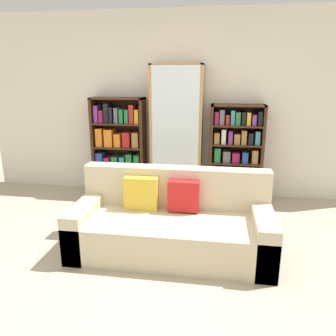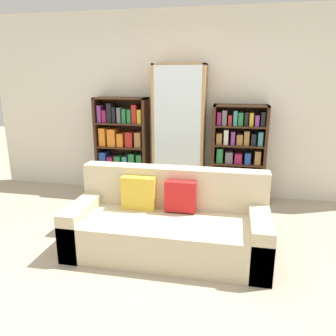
{
  "view_description": "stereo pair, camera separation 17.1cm",
  "coord_description": "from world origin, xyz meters",
  "px_view_note": "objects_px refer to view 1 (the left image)",
  "views": [
    {
      "loc": [
        0.57,
        -2.69,
        1.77
      ],
      "look_at": [
        -0.03,
        1.18,
        0.67
      ],
      "focal_mm": 35.0,
      "sensor_mm": 36.0,
      "label": 1
    },
    {
      "loc": [
        0.74,
        -2.66,
        1.77
      ],
      "look_at": [
        -0.03,
        1.18,
        0.67
      ],
      "focal_mm": 35.0,
      "sensor_mm": 36.0,
      "label": 2
    }
  ],
  "objects_px": {
    "bookshelf_left": "(119,149)",
    "wine_bottle": "(220,209)",
    "display_cabinet": "(177,134)",
    "bookshelf_right": "(235,154)",
    "couch": "(172,225)"
  },
  "relations": [
    {
      "from": "couch",
      "to": "wine_bottle",
      "type": "distance_m",
      "value": 0.96
    },
    {
      "from": "bookshelf_right",
      "to": "wine_bottle",
      "type": "relative_size",
      "value": 3.95
    },
    {
      "from": "couch",
      "to": "wine_bottle",
      "type": "xyz_separation_m",
      "value": [
        0.5,
        0.81,
        -0.14
      ]
    },
    {
      "from": "bookshelf_left",
      "to": "couch",
      "type": "bearing_deg",
      "value": -57.44
    },
    {
      "from": "bookshelf_left",
      "to": "wine_bottle",
      "type": "xyz_separation_m",
      "value": [
        1.54,
        -0.82,
        -0.56
      ]
    },
    {
      "from": "display_cabinet",
      "to": "bookshelf_left",
      "type": "bearing_deg",
      "value": 179.01
    },
    {
      "from": "couch",
      "to": "display_cabinet",
      "type": "xyz_separation_m",
      "value": [
        -0.16,
        1.62,
        0.68
      ]
    },
    {
      "from": "bookshelf_right",
      "to": "wine_bottle",
      "type": "distance_m",
      "value": 1.0
    },
    {
      "from": "couch",
      "to": "bookshelf_left",
      "type": "height_order",
      "value": "bookshelf_left"
    },
    {
      "from": "couch",
      "to": "bookshelf_left",
      "type": "xyz_separation_m",
      "value": [
        -1.05,
        1.64,
        0.42
      ]
    },
    {
      "from": "couch",
      "to": "bookshelf_right",
      "type": "relative_size",
      "value": 1.44
    },
    {
      "from": "bookshelf_left",
      "to": "display_cabinet",
      "type": "distance_m",
      "value": 0.92
    },
    {
      "from": "display_cabinet",
      "to": "wine_bottle",
      "type": "xyz_separation_m",
      "value": [
        0.66,
        -0.81,
        -0.81
      ]
    },
    {
      "from": "display_cabinet",
      "to": "bookshelf_right",
      "type": "distance_m",
      "value": 0.9
    },
    {
      "from": "bookshelf_left",
      "to": "wine_bottle",
      "type": "distance_m",
      "value": 1.84
    }
  ]
}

